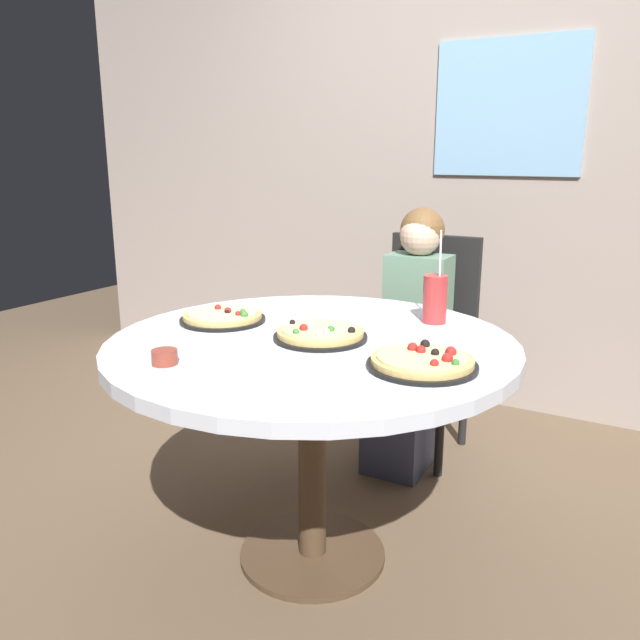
# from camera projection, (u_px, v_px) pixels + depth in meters

# --- Properties ---
(ground_plane) EXTENTS (8.00, 8.00, 0.00)m
(ground_plane) POSITION_uv_depth(u_px,v_px,m) (313.00, 556.00, 2.14)
(ground_plane) COLOR brown
(wall_with_window) EXTENTS (5.20, 0.14, 2.90)m
(wall_with_window) POSITION_uv_depth(u_px,v_px,m) (484.00, 121.00, 3.19)
(wall_with_window) COLOR #A8998E
(wall_with_window) RESTS_ON ground_plane
(dining_table) EXTENTS (1.24, 1.24, 0.75)m
(dining_table) POSITION_uv_depth(u_px,v_px,m) (312.00, 369.00, 1.97)
(dining_table) COLOR silver
(dining_table) RESTS_ON ground_plane
(chair_wooden) EXTENTS (0.41, 0.41, 0.95)m
(chair_wooden) POSITION_uv_depth(u_px,v_px,m) (425.00, 332.00, 2.84)
(chair_wooden) COLOR black
(chair_wooden) RESTS_ON ground_plane
(diner_child) EXTENTS (0.26, 0.41, 1.08)m
(diner_child) POSITION_uv_depth(u_px,v_px,m) (410.00, 353.00, 2.69)
(diner_child) COLOR #3F4766
(diner_child) RESTS_ON ground_plane
(pizza_veggie) EXTENTS (0.29, 0.29, 0.05)m
(pizza_veggie) POSITION_uv_depth(u_px,v_px,m) (223.00, 317.00, 2.15)
(pizza_veggie) COLOR black
(pizza_veggie) RESTS_ON dining_table
(pizza_cheese) EXTENTS (0.29, 0.29, 0.05)m
(pizza_cheese) POSITION_uv_depth(u_px,v_px,m) (320.00, 334.00, 1.95)
(pizza_cheese) COLOR black
(pizza_cheese) RESTS_ON dining_table
(pizza_pepperoni) EXTENTS (0.29, 0.29, 0.05)m
(pizza_pepperoni) POSITION_uv_depth(u_px,v_px,m) (423.00, 362.00, 1.69)
(pizza_pepperoni) COLOR black
(pizza_pepperoni) RESTS_ON dining_table
(soda_cup) EXTENTS (0.08, 0.08, 0.31)m
(soda_cup) POSITION_uv_depth(u_px,v_px,m) (435.00, 299.00, 2.12)
(soda_cup) COLOR #B73333
(soda_cup) RESTS_ON dining_table
(sauce_bowl) EXTENTS (0.07, 0.07, 0.04)m
(sauce_bowl) POSITION_uv_depth(u_px,v_px,m) (165.00, 357.00, 1.72)
(sauce_bowl) COLOR brown
(sauce_bowl) RESTS_ON dining_table
(plate_small) EXTENTS (0.18, 0.18, 0.01)m
(plate_small) POSITION_uv_depth(u_px,v_px,m) (320.00, 313.00, 2.25)
(plate_small) COLOR white
(plate_small) RESTS_ON dining_table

